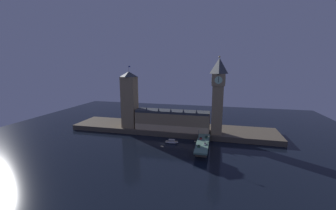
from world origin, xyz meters
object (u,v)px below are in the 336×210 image
car_southbound_trail (206,137)px  pedestrian_far_rail (198,137)px  car_northbound_trail (199,146)px  street_lamp_far (199,132)px  street_lamp_near (195,144)px  car_southbound_lead (205,144)px  clock_tower (218,94)px  pedestrian_mid_walk (208,143)px  boat_upstream (172,142)px  victoria_tower (130,100)px  street_lamp_mid (209,139)px  pedestrian_near_rail (196,145)px  car_northbound_lead (201,138)px

car_southbound_trail → pedestrian_far_rail: (-6.87, -2.50, 0.23)m
car_northbound_trail → street_lamp_far: bearing=96.1°
car_northbound_trail → pedestrian_far_rail: (-2.29, 21.19, 0.27)m
street_lamp_near → car_southbound_lead: bearing=54.9°
clock_tower → pedestrian_far_rail: 45.56m
car_northbound_trail → car_southbound_trail: bearing=79.1°
pedestrian_mid_walk → boat_upstream: pedestrian_mid_walk is taller
victoria_tower → street_lamp_mid: (86.42, -33.72, -24.90)m
car_northbound_trail → street_lamp_mid: bearing=55.4°
victoria_tower → pedestrian_mid_walk: 97.69m
pedestrian_near_rail → street_lamp_far: street_lamp_far is taller
car_northbound_lead → pedestrian_far_rail: 3.09m
car_northbound_lead → car_northbound_trail: bearing=-90.0°
car_southbound_trail → car_northbound_lead: bearing=-135.2°
car_southbound_trail → street_lamp_near: (-7.27, -27.86, 3.28)m
clock_tower → victoria_tower: size_ratio=1.13×
car_northbound_trail → street_lamp_near: bearing=-122.8°
pedestrian_far_rail → boat_upstream: size_ratio=0.13×
car_northbound_trail → boat_upstream: car_northbound_trail is taller
clock_tower → pedestrian_near_rail: 58.07m
pedestrian_mid_walk → pedestrian_far_rail: 16.64m
victoria_tower → street_lamp_far: size_ratio=9.25×
car_northbound_lead → clock_tower: bearing=60.3°
street_lamp_mid → street_lamp_far: 17.78m
clock_tower → car_northbound_trail: clock_tower is taller
pedestrian_near_rail → pedestrian_mid_walk: pedestrian_mid_walk is taller
pedestrian_far_rail → street_lamp_mid: (9.56, -10.64, 2.98)m
street_lamp_near → street_lamp_mid: size_ratio=1.02×
clock_tower → street_lamp_mid: bearing=-100.5°
car_southbound_lead → victoria_tower: bearing=155.5°
pedestrian_near_rail → street_lamp_mid: size_ratio=0.27×
pedestrian_mid_walk → street_lamp_near: bearing=-129.8°
pedestrian_near_rail → pedestrian_far_rail: size_ratio=0.97×
car_northbound_trail → pedestrian_near_rail: pedestrian_near_rail is taller
victoria_tower → street_lamp_near: size_ratio=10.45×
car_southbound_trail → street_lamp_far: (-7.27, 1.58, 3.78)m
victoria_tower → car_southbound_trail: bearing=-13.8°
clock_tower → victoria_tower: (-92.31, 2.07, -9.48)m
street_lamp_mid → street_lamp_near: bearing=-124.1°
car_northbound_trail → car_southbound_trail: size_ratio=0.85×
car_southbound_trail → pedestrian_far_rail: pedestrian_far_rail is taller
car_northbound_trail → car_southbound_lead: bearing=53.4°
victoria_tower → car_northbound_trail: bearing=-29.2°
car_northbound_trail → car_southbound_trail: 24.12m
car_southbound_lead → boat_upstream: 34.34m
clock_tower → pedestrian_near_rail: clock_tower is taller
victoria_tower → car_southbound_lead: size_ratio=16.33×
clock_tower → car_southbound_lead: (-8.58, -36.02, -37.65)m
car_southbound_trail → street_lamp_mid: bearing=-78.4°
clock_tower → car_southbound_lead: size_ratio=18.51×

